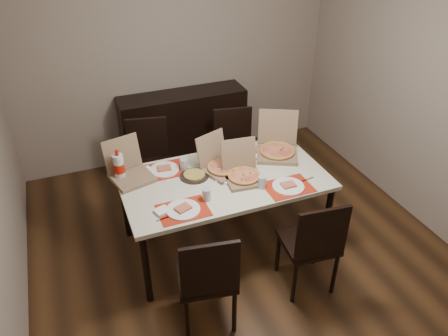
{
  "coord_description": "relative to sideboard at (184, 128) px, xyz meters",
  "views": [
    {
      "loc": [
        -1.29,
        -2.8,
        2.9
      ],
      "look_at": [
        -0.11,
        0.18,
        0.85
      ],
      "focal_mm": 35.0,
      "sensor_mm": 36.0,
      "label": 1
    }
  ],
  "objects": [
    {
      "name": "setting_far_left",
      "position": [
        -0.54,
        -1.3,
        0.32
      ],
      "size": [
        0.45,
        0.3,
        0.11
      ],
      "color": "#B41F0C",
      "rests_on": "dining_table"
    },
    {
      "name": "chair_far_right",
      "position": [
        0.35,
        -0.76,
        0.06
      ],
      "size": [
        0.49,
        0.49,
        0.93
      ],
      "color": "black",
      "rests_on": "ground"
    },
    {
      "name": "soda_bottle",
      "position": [
        -0.96,
        -1.28,
        0.42
      ],
      "size": [
        0.1,
        0.1,
        0.29
      ],
      "color": "silver",
      "rests_on": "dining_table"
    },
    {
      "name": "setting_near_right",
      "position": [
        0.3,
        -1.92,
        0.32
      ],
      "size": [
        0.53,
        0.3,
        0.11
      ],
      "color": "#B41F0C",
      "rests_on": "dining_table"
    },
    {
      "name": "room_walls",
      "position": [
        0.0,
        -1.35,
        1.28
      ],
      "size": [
        3.84,
        4.02,
        2.62
      ],
      "color": "gray",
      "rests_on": "ground"
    },
    {
      "name": "ground",
      "position": [
        0.0,
        -1.78,
        -0.46
      ],
      "size": [
        3.8,
        4.0,
        0.02
      ],
      "primitive_type": "cube",
      "color": "#432814",
      "rests_on": "ground"
    },
    {
      "name": "setting_near_left",
      "position": [
        -0.55,
        -1.9,
        0.32
      ],
      "size": [
        0.49,
        0.3,
        0.11
      ],
      "color": "#B41F0C",
      "rests_on": "dining_table"
    },
    {
      "name": "sideboard",
      "position": [
        0.0,
        0.0,
        0.0
      ],
      "size": [
        1.5,
        0.4,
        0.9
      ],
      "primitive_type": "cube",
      "color": "black",
      "rests_on": "ground"
    },
    {
      "name": "setting_far_right",
      "position": [
        0.3,
        -1.3,
        0.32
      ],
      "size": [
        0.52,
        0.3,
        0.11
      ],
      "color": "#B41F0C",
      "rests_on": "dining_table"
    },
    {
      "name": "pizza_box_right",
      "position": [
        0.52,
        -1.4,
        0.36
      ],
      "size": [
        0.52,
        0.54,
        0.38
      ],
      "color": "brown",
      "rests_on": "dining_table"
    },
    {
      "name": "dip_bowl",
      "position": [
        0.06,
        -1.44,
        0.31
      ],
      "size": [
        0.15,
        0.15,
        0.03
      ],
      "primitive_type": "imported",
      "rotation": [
        0.0,
        0.0,
        0.26
      ],
      "color": "white",
      "rests_on": "dining_table"
    },
    {
      "name": "dining_table",
      "position": [
        -0.11,
        -1.6,
        0.23
      ],
      "size": [
        1.8,
        1.0,
        0.75
      ],
      "color": "beige",
      "rests_on": "ground"
    },
    {
      "name": "pizza_box_center",
      "position": [
        0.04,
        -1.67,
        0.35
      ],
      "size": [
        0.35,
        0.38,
        0.32
      ],
      "color": "brown",
      "rests_on": "dining_table"
    },
    {
      "name": "pizza_box_left",
      "position": [
        -0.88,
        -1.29,
        0.36
      ],
      "size": [
        0.41,
        0.44,
        0.33
      ],
      "color": "brown",
      "rests_on": "dining_table"
    },
    {
      "name": "faina_plate",
      "position": [
        -0.35,
        -1.49,
        0.31
      ],
      "size": [
        0.26,
        0.26,
        0.03
      ],
      "color": "black",
      "rests_on": "dining_table"
    },
    {
      "name": "pizza_box_extra",
      "position": [
        -0.09,
        -1.48,
        0.35
      ],
      "size": [
        0.42,
        0.44,
        0.32
      ],
      "color": "brown",
      "rests_on": "dining_table"
    },
    {
      "name": "chair_near_right",
      "position": [
        0.34,
        -2.4,
        0.06
      ],
      "size": [
        0.46,
        0.46,
        0.93
      ],
      "color": "black",
      "rests_on": "ground"
    },
    {
      "name": "chair_near_left",
      "position": [
        -0.57,
        -2.44,
        0.06
      ],
      "size": [
        0.48,
        0.48,
        0.93
      ],
      "color": "black",
      "rests_on": "ground"
    },
    {
      "name": "chair_far_left",
      "position": [
        -0.58,
        -0.66,
        0.06
      ],
      "size": [
        0.5,
        0.5,
        0.93
      ],
      "color": "black",
      "rests_on": "ground"
    },
    {
      "name": "napkin_loose",
      "position": [
        -0.12,
        -1.64,
        0.31
      ],
      "size": [
        0.16,
        0.16,
        0.02
      ],
      "primitive_type": "cube",
      "rotation": [
        0.0,
        0.0,
        0.75
      ],
      "color": "white",
      "rests_on": "dining_table"
    }
  ]
}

